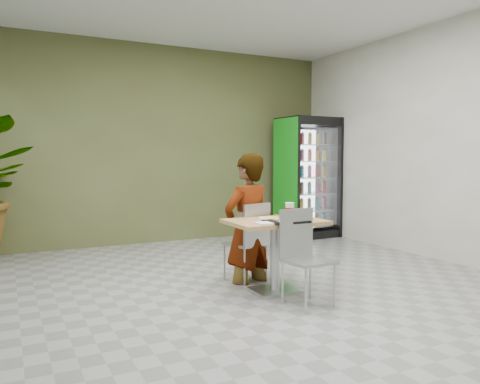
{
  "coord_description": "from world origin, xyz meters",
  "views": [
    {
      "loc": [
        -2.23,
        -3.9,
        1.38
      ],
      "look_at": [
        0.11,
        0.76,
        1.0
      ],
      "focal_mm": 35.0,
      "sensor_mm": 36.0,
      "label": 1
    }
  ],
  "objects_px": {
    "seated_woman": "(247,231)",
    "chair_near": "(302,249)",
    "dining_table": "(275,241)",
    "beverage_fridge": "(308,177)",
    "soda_cup": "(290,211)",
    "cafeteria_tray": "(286,221)",
    "chair_far": "(251,236)"
  },
  "relations": [
    {
      "from": "seated_woman",
      "to": "chair_near",
      "type": "bearing_deg",
      "value": 79.74
    },
    {
      "from": "dining_table",
      "to": "beverage_fridge",
      "type": "xyz_separation_m",
      "value": [
        2.29,
        2.72,
        0.5
      ]
    },
    {
      "from": "dining_table",
      "to": "soda_cup",
      "type": "distance_m",
      "value": 0.36
    },
    {
      "from": "seated_woman",
      "to": "beverage_fridge",
      "type": "relative_size",
      "value": 0.83
    },
    {
      "from": "cafeteria_tray",
      "to": "beverage_fridge",
      "type": "relative_size",
      "value": 0.19
    },
    {
      "from": "chair_far",
      "to": "seated_woman",
      "type": "height_order",
      "value": "seated_woman"
    },
    {
      "from": "soda_cup",
      "to": "cafeteria_tray",
      "type": "bearing_deg",
      "value": -128.51
    },
    {
      "from": "chair_far",
      "to": "chair_near",
      "type": "distance_m",
      "value": 0.9
    },
    {
      "from": "seated_woman",
      "to": "soda_cup",
      "type": "height_order",
      "value": "seated_woman"
    },
    {
      "from": "seated_woman",
      "to": "beverage_fridge",
      "type": "distance_m",
      "value": 3.26
    },
    {
      "from": "soda_cup",
      "to": "beverage_fridge",
      "type": "bearing_deg",
      "value": 52.01
    },
    {
      "from": "seated_woman",
      "to": "dining_table",
      "type": "bearing_deg",
      "value": 80.0
    },
    {
      "from": "chair_far",
      "to": "soda_cup",
      "type": "xyz_separation_m",
      "value": [
        0.22,
        -0.44,
        0.31
      ]
    },
    {
      "from": "dining_table",
      "to": "soda_cup",
      "type": "height_order",
      "value": "soda_cup"
    },
    {
      "from": "chair_far",
      "to": "beverage_fridge",
      "type": "distance_m",
      "value": 3.27
    },
    {
      "from": "chair_near",
      "to": "cafeteria_tray",
      "type": "bearing_deg",
      "value": 94.61
    },
    {
      "from": "cafeteria_tray",
      "to": "chair_near",
      "type": "bearing_deg",
      "value": -80.37
    },
    {
      "from": "seated_woman",
      "to": "cafeteria_tray",
      "type": "distance_m",
      "value": 0.75
    },
    {
      "from": "cafeteria_tray",
      "to": "dining_table",
      "type": "bearing_deg",
      "value": 90.59
    },
    {
      "from": "dining_table",
      "to": "seated_woman",
      "type": "bearing_deg",
      "value": 95.8
    },
    {
      "from": "dining_table",
      "to": "cafeteria_tray",
      "type": "relative_size",
      "value": 2.43
    },
    {
      "from": "soda_cup",
      "to": "beverage_fridge",
      "type": "distance_m",
      "value": 3.41
    },
    {
      "from": "chair_far",
      "to": "chair_near",
      "type": "xyz_separation_m",
      "value": [
        0.07,
        -0.9,
        0.01
      ]
    },
    {
      "from": "seated_woman",
      "to": "beverage_fridge",
      "type": "bearing_deg",
      "value": -152.55
    },
    {
      "from": "dining_table",
      "to": "chair_far",
      "type": "relative_size",
      "value": 1.09
    },
    {
      "from": "chair_near",
      "to": "soda_cup",
      "type": "bearing_deg",
      "value": 66.27
    },
    {
      "from": "chair_near",
      "to": "seated_woman",
      "type": "bearing_deg",
      "value": 90.53
    },
    {
      "from": "soda_cup",
      "to": "cafeteria_tray",
      "type": "relative_size",
      "value": 0.42
    },
    {
      "from": "chair_far",
      "to": "cafeteria_tray",
      "type": "xyz_separation_m",
      "value": [
        0.03,
        -0.68,
        0.24
      ]
    },
    {
      "from": "chair_near",
      "to": "seated_woman",
      "type": "relative_size",
      "value": 0.52
    },
    {
      "from": "cafeteria_tray",
      "to": "beverage_fridge",
      "type": "xyz_separation_m",
      "value": [
        2.29,
        2.93,
        0.28
      ]
    },
    {
      "from": "chair_near",
      "to": "seated_woman",
      "type": "height_order",
      "value": "seated_woman"
    }
  ]
}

